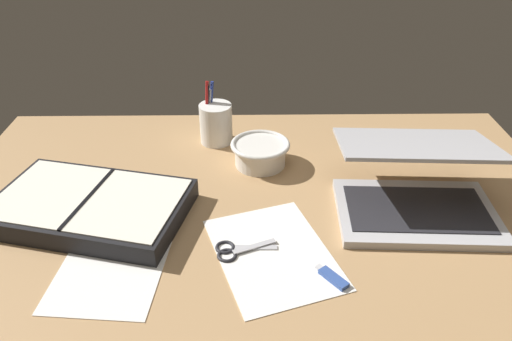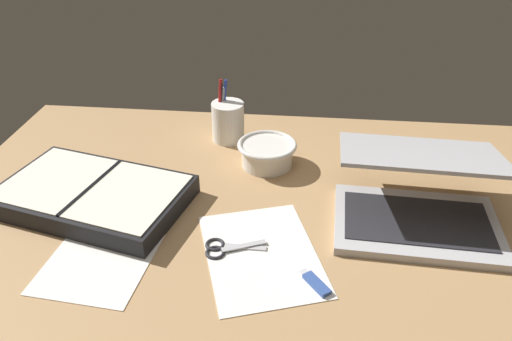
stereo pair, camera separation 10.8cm
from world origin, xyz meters
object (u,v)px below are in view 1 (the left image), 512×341
Objects in this scene: bowl at (260,152)px; pen_cup at (216,123)px; planner at (90,206)px; laptop at (416,189)px; scissors at (233,250)px.

bowl is 0.89× the size of pen_cup.
bowl is 0.33× the size of planner.
pen_cup is at bearing 147.73° from laptop.
laptop is 37.91cm from bowl.
pen_cup is at bearing 86.01° from scissors.
laptop is 69.18cm from planner.
pen_cup is 45.40cm from scissors.
bowl reaches higher than scissors.
scissors is (-6.03, -32.60, -3.07)cm from bowl.
pen_cup reaches higher than laptop.
scissors is at bearing -100.48° from bowl.
laptop reaches higher than scissors.
laptop is 0.78× the size of planner.
planner is 3.66× the size of scissors.
bowl is 41.73cm from planner.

